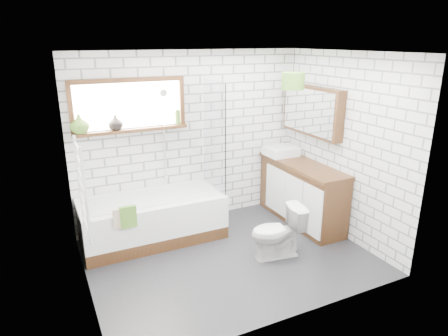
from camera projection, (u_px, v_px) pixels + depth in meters
name	position (u px, v px, depth m)	size (l,w,h in m)	color
floor	(229.00, 257.00, 5.07)	(3.40, 2.60, 0.01)	black
ceiling	(230.00, 52.00, 4.29)	(3.40, 2.60, 0.01)	white
wall_back	(190.00, 139.00, 5.80)	(3.40, 0.01, 2.50)	white
wall_front	(295.00, 202.00, 3.56)	(3.40, 0.01, 2.50)	white
wall_left	(77.00, 185.00, 3.98)	(0.01, 2.60, 2.50)	white
wall_right	(343.00, 147.00, 5.39)	(0.01, 2.60, 2.50)	white
window	(129.00, 106.00, 5.24)	(1.52, 0.16, 0.68)	#361E0F
towel_radiator	(82.00, 189.00, 4.01)	(0.06, 0.52, 1.00)	white
mirror_cabinet	(312.00, 111.00, 5.74)	(0.16, 1.20, 0.70)	#361E0F
shower_riser	(164.00, 136.00, 5.57)	(0.02, 0.02, 1.30)	silver
bathtub	(153.00, 219.00, 5.43)	(1.89, 0.83, 0.61)	white
shower_screen	(214.00, 136.00, 5.49)	(0.02, 0.72, 1.50)	white
towel_green	(128.00, 217.00, 4.81)	(0.20, 0.05, 0.27)	#497C25
towel_beige	(121.00, 218.00, 4.78)	(0.18, 0.05, 0.24)	tan
vanity	(301.00, 192.00, 5.95)	(0.51, 1.59, 0.91)	#361E0F
basin	(281.00, 151.00, 6.19)	(0.46, 0.40, 0.13)	white
tap	(290.00, 147.00, 6.24)	(0.03, 0.03, 0.14)	silver
toilet	(277.00, 232.00, 4.98)	(0.66, 0.38, 0.67)	white
vase_olive	(80.00, 125.00, 5.01)	(0.23, 0.23, 0.25)	#508127
vase_dark	(116.00, 124.00, 5.20)	(0.19, 0.19, 0.20)	black
bottle	(178.00, 119.00, 5.55)	(0.06, 0.06, 0.20)	#508127
pendant	(293.00, 81.00, 5.34)	(0.31, 0.31, 0.23)	#497C25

